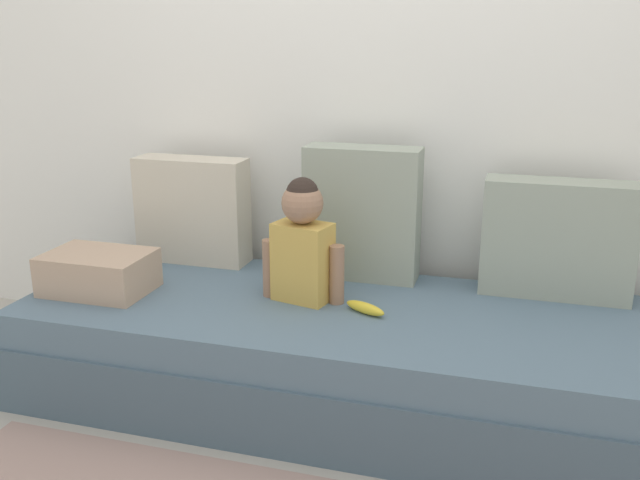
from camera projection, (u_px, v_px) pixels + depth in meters
The scene contains 9 objects.
ground_plane at pixel (339, 399), 2.70m from camera, with size 12.00×12.00×0.00m, color #B2ADA3.
back_wall at pixel (377, 61), 2.88m from camera, with size 5.65×0.10×2.50m, color white.
couch at pixel (339, 354), 2.65m from camera, with size 2.45×0.89×0.39m.
throw_pillow_left at pixel (193, 210), 3.05m from camera, with size 0.49×0.16×0.46m, color beige.
throw_pillow_center at pixel (362, 213), 2.83m from camera, with size 0.46×0.16×0.54m, color #99A393.
throw_pillow_right at pixel (557, 239), 2.64m from camera, with size 0.56×0.16×0.45m, color #99A393.
toddler at pixel (303, 241), 2.59m from camera, with size 0.32×0.18×0.47m.
banana at pixel (365, 308), 2.52m from camera, with size 0.17×0.04×0.04m, color yellow.
folded_blanket at pixel (99, 272), 2.72m from camera, with size 0.40×0.28×0.16m, color tan.
Camera 1 is at (0.61, -2.33, 1.36)m, focal length 39.24 mm.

